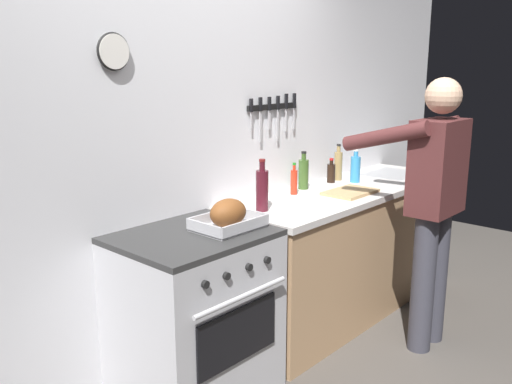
{
  "coord_description": "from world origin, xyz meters",
  "views": [
    {
      "loc": [
        -1.95,
        -1.0,
        1.72
      ],
      "look_at": [
        0.1,
        0.85,
        1.08
      ],
      "focal_mm": 38.13,
      "sensor_mm": 36.0,
      "label": 1
    }
  ],
  "objects": [
    {
      "name": "bottle_hot_sauce",
      "position": [
        0.8,
        1.14,
        0.99
      ],
      "size": [
        0.04,
        0.04,
        0.21
      ],
      "color": "red",
      "rests_on": "counter_block"
    },
    {
      "name": "bottle_soy_sauce",
      "position": [
        1.28,
        1.18,
        0.97
      ],
      "size": [
        0.06,
        0.06,
        0.18
      ],
      "color": "black",
      "rests_on": "counter_block"
    },
    {
      "name": "bottle_olive_oil",
      "position": [
        0.97,
        1.2,
        1.01
      ],
      "size": [
        0.07,
        0.07,
        0.26
      ],
      "color": "#385623",
      "rests_on": "counter_block"
    },
    {
      "name": "bottle_dish_soap",
      "position": [
        1.4,
        1.05,
        1.0
      ],
      "size": [
        0.07,
        0.07,
        0.24
      ],
      "color": "#338CCC",
      "rests_on": "counter_block"
    },
    {
      "name": "person_cook",
      "position": [
        1.12,
        0.34,
        0.95
      ],
      "size": [
        0.51,
        0.63,
        1.66
      ],
      "rotation": [
        0.0,
        0.0,
        1.73
      ],
      "color": "#383842",
      "rests_on": "ground"
    },
    {
      "name": "bottle_vinegar",
      "position": [
        1.38,
        1.19,
        1.01
      ],
      "size": [
        0.06,
        0.06,
        0.27
      ],
      "color": "#997F4C",
      "rests_on": "counter_block"
    },
    {
      "name": "stove",
      "position": [
        -0.22,
        0.99,
        0.45
      ],
      "size": [
        0.76,
        0.67,
        0.9
      ],
      "color": "#BCBCC1",
      "rests_on": "ground"
    },
    {
      "name": "counter_block",
      "position": [
        1.21,
        0.99,
        0.46
      ],
      "size": [
        2.03,
        0.65,
        0.9
      ],
      "color": "tan",
      "rests_on": "ground"
    },
    {
      "name": "bottle_wine_red",
      "position": [
        0.35,
        1.02,
        1.03
      ],
      "size": [
        0.07,
        0.07,
        0.3
      ],
      "color": "#47141E",
      "rests_on": "counter_block"
    },
    {
      "name": "cutting_board",
      "position": [
        1.07,
        0.88,
        0.91
      ],
      "size": [
        0.36,
        0.24,
        0.02
      ],
      "primitive_type": "cube",
      "color": "tan",
      "rests_on": "counter_block"
    },
    {
      "name": "wall_back",
      "position": [
        -0.0,
        1.35,
        1.3
      ],
      "size": [
        6.0,
        0.13,
        2.6
      ],
      "color": "silver",
      "rests_on": "ground"
    },
    {
      "name": "roasting_pan",
      "position": [
        -0.04,
        0.91,
        0.97
      ],
      "size": [
        0.35,
        0.26,
        0.16
      ],
      "color": "#B7B7BC",
      "rests_on": "stove"
    }
  ]
}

